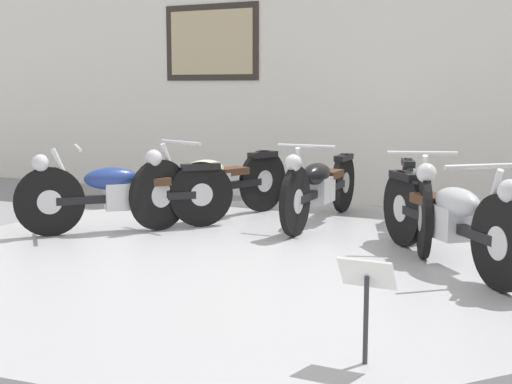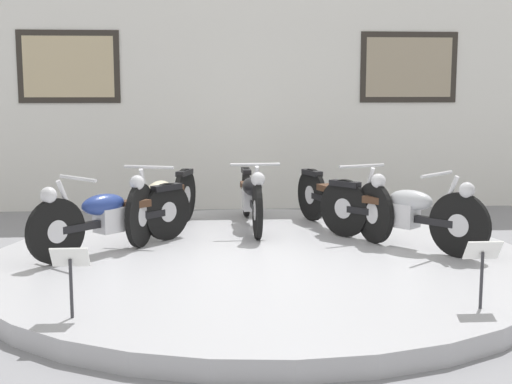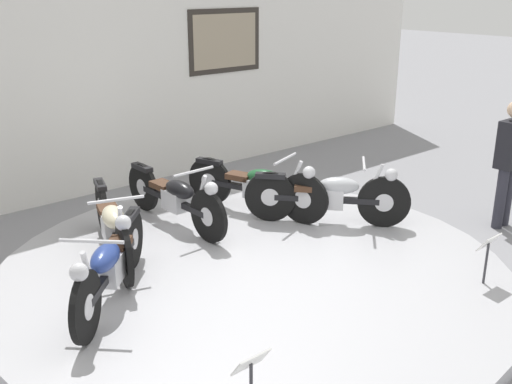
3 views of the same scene
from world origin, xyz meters
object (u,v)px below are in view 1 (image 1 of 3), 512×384
motorcycle_black (320,185)px  motorcycle_green (415,196)px  motorcycle_silver (449,215)px  info_placard_front_centre (367,288)px  motorcycle_blue (123,190)px  motorcycle_cream (212,181)px

motorcycle_black → motorcycle_green: 1.04m
motorcycle_silver → info_placard_front_centre: (0.03, -2.01, -0.01)m
info_placard_front_centre → motorcycle_blue: bearing=145.3°
motorcycle_blue → motorcycle_silver: bearing=-0.0°
motorcycle_cream → info_placard_front_centre: bearing=-49.0°
motorcycle_cream → motorcycle_black: (0.99, 0.33, -0.01)m
motorcycle_blue → motorcycle_black: 1.84m
motorcycle_green → motorcycle_silver: 0.92m
motorcycle_black → motorcycle_silver: size_ratio=1.30×
motorcycle_blue → info_placard_front_centre: 3.53m
motorcycle_blue → motorcycle_cream: bearing=60.9°
motorcycle_green → motorcycle_blue: bearing=-161.6°
motorcycle_cream → motorcycle_silver: size_ratio=1.27×
motorcycle_green → info_placard_front_centre: size_ratio=3.67×
motorcycle_green → motorcycle_cream: bearing=180.0°
motorcycle_cream → motorcycle_black: 1.04m
motorcycle_silver → motorcycle_black: bearing=141.6°
motorcycle_blue → info_placard_front_centre: size_ratio=2.78×
motorcycle_blue → motorcycle_green: bearing=18.4°
motorcycle_cream → motorcycle_silver: 2.56m
motorcycle_black → motorcycle_silver: bearing=-38.4°
motorcycle_cream → motorcycle_green: size_ratio=1.02×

